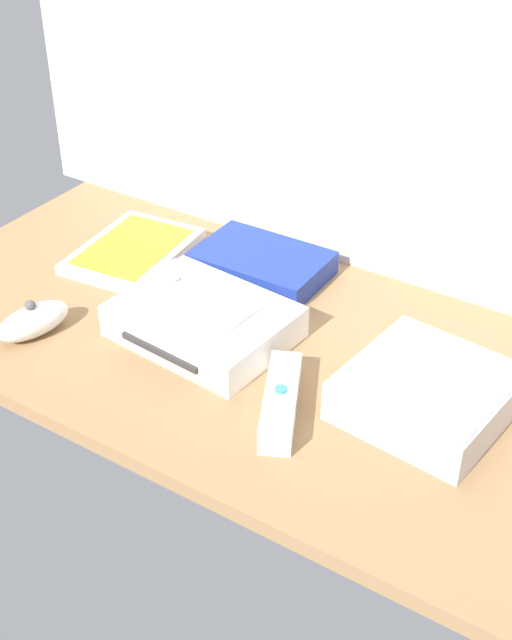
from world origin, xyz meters
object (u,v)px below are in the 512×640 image
at_px(remote_nunchuk, 33,321).
at_px(remote_classic_pad, 197,296).
at_px(game_case, 133,251).
at_px(mini_computer, 428,393).
at_px(game_console, 204,321).
at_px(remote_wand, 281,401).
at_px(network_router, 262,264).

relative_size(remote_nunchuk, remote_classic_pad, 0.72).
distance_m(remote_nunchuk, remote_classic_pad, 0.21).
xyz_separation_m(game_case, remote_nunchuk, (0.02, -0.22, 0.01)).
distance_m(mini_computer, remote_nunchuk, 0.50).
xyz_separation_m(game_console, remote_wand, (0.16, -0.07, -0.01)).
xyz_separation_m(network_router, remote_nunchuk, (-0.16, -0.28, 0.00)).
distance_m(game_case, remote_wand, 0.41).
xyz_separation_m(game_console, remote_nunchuk, (-0.18, -0.11, -0.00)).
bearing_deg(network_router, game_case, -163.66).
bearing_deg(game_console, remote_classic_pad, 164.26).
xyz_separation_m(remote_wand, remote_classic_pad, (-0.17, 0.08, 0.04)).
bearing_deg(remote_nunchuk, remote_wand, 21.01).
bearing_deg(game_console, network_router, 101.62).
bearing_deg(game_console, remote_wand, -19.81).
xyz_separation_m(mini_computer, remote_classic_pad, (-0.31, -0.01, 0.03)).
distance_m(game_console, game_case, 0.23).
bearing_deg(game_case, remote_wand, -32.54).
height_order(remote_wand, remote_nunchuk, remote_nunchuk).
bearing_deg(game_case, network_router, 11.24).
height_order(mini_computer, remote_classic_pad, remote_classic_pad).
bearing_deg(remote_wand, game_console, 129.26).
bearing_deg(mini_computer, game_case, 169.68).
bearing_deg(remote_wand, remote_nunchuk, 160.86).
height_order(network_router, remote_nunchuk, remote_nunchuk).
height_order(game_console, remote_classic_pad, remote_classic_pad).
xyz_separation_m(network_router, remote_classic_pad, (0.01, -0.16, 0.04)).
bearing_deg(network_router, game_console, -84.28).
bearing_deg(game_case, remote_classic_pad, -34.24).
distance_m(mini_computer, remote_classic_pad, 0.31).
bearing_deg(remote_classic_pad, mini_computer, 6.10).
relative_size(game_console, game_case, 1.10).
distance_m(game_console, network_router, 0.17).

